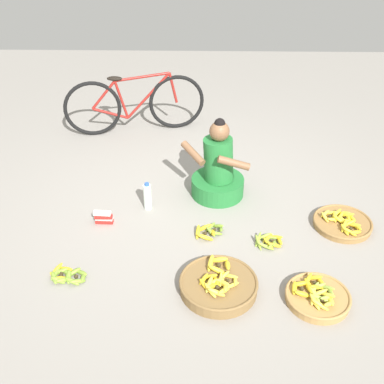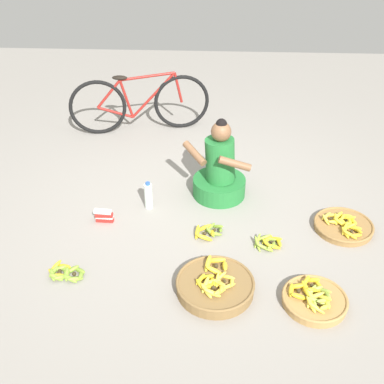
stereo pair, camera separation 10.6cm
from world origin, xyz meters
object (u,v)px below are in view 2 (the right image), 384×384
Objects in this scene: loose_bananas_front_right at (209,231)px; packet_carton_stack at (104,216)px; banana_basket_back_left at (344,226)px; loose_bananas_mid_right at (268,243)px; bicycle_leaning at (140,104)px; banana_basket_back_center at (215,285)px; loose_bananas_back_right at (65,273)px; water_bottle at (148,196)px; vendor_woman_front at (219,172)px; banana_basket_near_bicycle at (314,299)px.

packet_carton_stack reaches higher than loose_bananas_front_right.
packet_carton_stack is at bearing 179.71° from banana_basket_back_left.
loose_bananas_front_right is (-0.52, 0.12, 0.00)m from loose_bananas_mid_right.
bicycle_leaning is 6.23× the size of loose_bananas_front_right.
loose_bananas_mid_right is (0.45, 0.56, -0.03)m from banana_basket_back_center.
loose_bananas_back_right is 1.12m from water_bottle.
bicycle_leaning is 9.49× the size of packet_carton_stack.
banana_basket_back_left is 3.00× the size of packet_carton_stack.
vendor_woman_front reaches higher than banana_basket_near_bicycle.
loose_bananas_front_right is at bearing -66.46° from bicycle_leaning.
vendor_woman_front is 2.90× the size of water_bottle.
loose_bananas_back_right is at bearing -102.96° from packet_carton_stack.
banana_basket_back_center is 3.43× the size of packet_carton_stack.
banana_basket_back_center is at bearing -58.96° from water_bottle.
banana_basket_back_center is 0.69m from loose_bananas_front_right.
packet_carton_stack is (-1.76, 0.93, 0.01)m from banana_basket_near_bicycle.
loose_bananas_back_right is (-1.20, 0.11, -0.03)m from banana_basket_back_center.
banana_basket_near_bicycle is 0.72m from loose_bananas_mid_right.
loose_bananas_mid_right is (1.41, -2.17, -0.33)m from bicycle_leaning.
vendor_woman_front reaches higher than loose_bananas_front_right.
water_bottle is at bearing 60.31° from loose_bananas_back_right.
packet_carton_stack is at bearing -154.77° from vendor_woman_front.
bicycle_leaning is 2.25m from loose_bananas_front_right.
banana_basket_near_bicycle reaches higher than packet_carton_stack.
loose_bananas_mid_right is at bearing -60.63° from vendor_woman_front.
vendor_woman_front is 0.49× the size of bicycle_leaning.
packet_carton_stack is (-1.05, -0.50, -0.21)m from vendor_woman_front.
vendor_woman_front is at bearing -55.16° from bicycle_leaning.
banana_basket_back_left is 1.97× the size of loose_bananas_front_right.
banana_basket_back_left is 1.08× the size of banana_basket_near_bicycle.
loose_bananas_back_right is 1.85× the size of packet_carton_stack.
loose_bananas_mid_right is at bearing -57.03° from bicycle_leaning.
loose_bananas_back_right is at bearing -95.32° from bicycle_leaning.
bicycle_leaning is 2.66m from loose_bananas_back_right.
bicycle_leaning is at bearing 113.54° from loose_bananas_front_right.
banana_basket_near_bicycle is 2.77× the size of packet_carton_stack.
packet_carton_stack is at bearing 140.90° from banana_basket_back_center.
vendor_woman_front is 1.36× the size of banana_basket_back_center.
vendor_woman_front is 1.71m from bicycle_leaning.
loose_bananas_mid_right is 0.93× the size of water_bottle.
banana_basket_near_bicycle is 1.81m from water_bottle.
banana_basket_near_bicycle is (1.69, -2.83, -0.31)m from bicycle_leaning.
vendor_woman_front is at bearing 119.37° from loose_bananas_mid_right.
banana_basket_back_center is 1.85× the size of loose_bananas_back_right.
loose_bananas_back_right is at bearing -119.69° from water_bottle.
vendor_woman_front reaches higher than loose_bananas_mid_right.
banana_basket_near_bicycle is 1.12m from loose_bananas_front_right.
vendor_woman_front reaches higher than water_bottle.
loose_bananas_back_right is 1.22× the size of loose_bananas_front_right.
loose_bananas_front_right is at bearing -173.53° from banana_basket_back_left.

